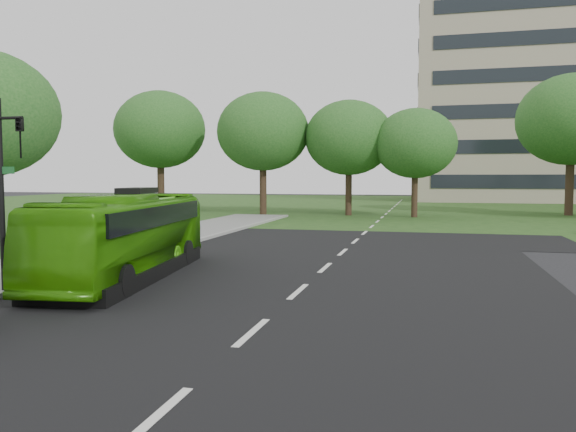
% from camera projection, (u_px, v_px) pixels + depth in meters
% --- Properties ---
extents(ground, '(160.00, 160.00, 0.00)m').
position_uv_depth(ground, '(313.00, 279.00, 16.72)').
color(ground, black).
rests_on(ground, ground).
extents(street_surfaces, '(120.00, 120.00, 0.15)m').
position_uv_depth(street_surfaces, '(373.00, 220.00, 38.83)').
color(street_surfaces, black).
rests_on(street_surfaces, ground).
extents(tree_park_a, '(7.35, 7.35, 9.77)m').
position_uv_depth(tree_park_a, '(263.00, 132.00, 44.68)').
color(tree_park_a, black).
rests_on(tree_park_a, ground).
extents(tree_park_b, '(6.86, 6.86, 9.00)m').
position_uv_depth(tree_park_b, '(349.00, 138.00, 43.69)').
color(tree_park_b, black).
rests_on(tree_park_b, ground).
extents(tree_park_c, '(6.11, 6.11, 8.12)m').
position_uv_depth(tree_park_c, '(415.00, 144.00, 41.68)').
color(tree_park_c, black).
rests_on(tree_park_c, ground).
extents(tree_park_d, '(8.34, 8.34, 11.02)m').
position_uv_depth(tree_park_d, '(572.00, 120.00, 43.58)').
color(tree_park_d, black).
rests_on(tree_park_d, ground).
extents(tree_park_f, '(7.80, 7.80, 10.41)m').
position_uv_depth(tree_park_f, '(160.00, 130.00, 48.32)').
color(tree_park_f, black).
rests_on(tree_park_f, ground).
extents(bus, '(3.29, 9.23, 2.52)m').
position_uv_depth(bus, '(127.00, 236.00, 16.87)').
color(bus, '#368F0A').
rests_on(bus, ground).
extents(traffic_light, '(0.80, 0.23, 5.00)m').
position_uv_depth(traffic_light, '(6.00, 181.00, 14.12)').
color(traffic_light, black).
rests_on(traffic_light, ground).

